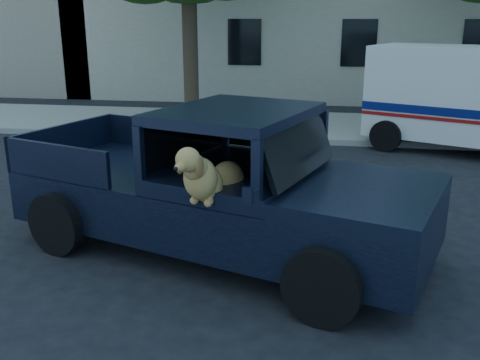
{
  "coord_description": "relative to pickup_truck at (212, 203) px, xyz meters",
  "views": [
    {
      "loc": [
        -0.0,
        -5.95,
        3.06
      ],
      "look_at": [
        -1.01,
        0.25,
        1.14
      ],
      "focal_mm": 40.0,
      "sensor_mm": 36.0,
      "label": 1
    }
  ],
  "objects": [
    {
      "name": "pickup_truck",
      "position": [
        0.0,
        0.0,
        0.0
      ],
      "size": [
        5.9,
        3.78,
        1.97
      ],
      "rotation": [
        0.0,
        0.0,
        -0.33
      ],
      "color": "black",
      "rests_on": "ground"
    },
    {
      "name": "ground",
      "position": [
        1.45,
        -0.65,
        -0.67
      ],
      "size": [
        120.0,
        120.0,
        0.0
      ],
      "primitive_type": "plane",
      "color": "black",
      "rests_on": "ground"
    },
    {
      "name": "far_sidewalk",
      "position": [
        1.45,
        8.55,
        -0.59
      ],
      "size": [
        60.0,
        4.0,
        0.15
      ],
      "primitive_type": "cube",
      "color": "gray",
      "rests_on": "ground"
    },
    {
      "name": "mail_truck",
      "position": [
        4.62,
        6.51,
        0.39
      ],
      "size": [
        4.86,
        3.64,
        2.42
      ],
      "rotation": [
        0.0,
        0.0,
        -0.41
      ],
      "color": "silver",
      "rests_on": "ground"
    },
    {
      "name": "lane_stripes",
      "position": [
        3.45,
        2.75,
        -0.66
      ],
      "size": [
        21.6,
        0.14,
        0.01
      ],
      "primitive_type": null,
      "color": "silver",
      "rests_on": "ground"
    }
  ]
}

